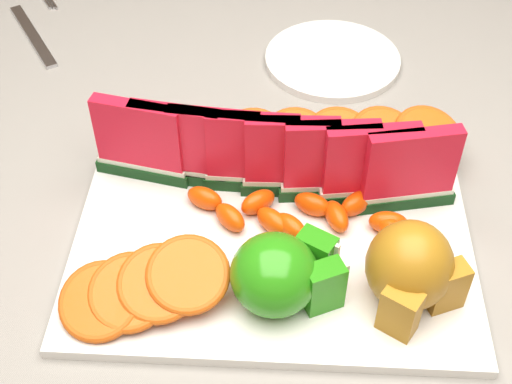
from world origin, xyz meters
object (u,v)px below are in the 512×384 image
at_px(apple_cluster, 282,274).
at_px(pear_cluster, 411,270).
at_px(fork, 35,32).
at_px(platter, 273,236).
at_px(side_plate, 332,60).

height_order(apple_cluster, pear_cluster, pear_cluster).
bearing_deg(fork, platter, -46.44).
xyz_separation_m(platter, pear_cluster, (0.13, -0.07, 0.04)).
height_order(apple_cluster, side_plate, apple_cluster).
xyz_separation_m(platter, fork, (-0.35, 0.37, -0.00)).
distance_m(pear_cluster, side_plate, 0.40).
bearing_deg(apple_cluster, side_plate, 81.73).
height_order(apple_cluster, fork, apple_cluster).
bearing_deg(side_plate, pear_cluster, -81.48).
distance_m(apple_cluster, pear_cluster, 0.12).
distance_m(platter, side_plate, 0.33).
distance_m(apple_cluster, side_plate, 0.40).
height_order(platter, pear_cluster, pear_cluster).
relative_size(apple_cluster, side_plate, 0.56).
distance_m(side_plate, fork, 0.42).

